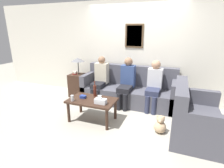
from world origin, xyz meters
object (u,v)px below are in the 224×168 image
Objects in this scene: couch_side at (193,119)px; drinking_glass at (100,98)px; person_left at (100,78)px; person_right at (154,84)px; wine_bottle at (95,90)px; couch_main at (129,90)px; teddy_bear at (160,125)px; person_middle at (127,81)px; coffee_table at (92,103)px.

drinking_glass is at bearing 93.84° from couch_side.
person_left is 1.40m from person_right.
wine_bottle is at bearing -142.70° from person_right.
couch_side is 2.45m from person_left.
couch_main is 2.04× the size of person_right.
wine_bottle is 0.95× the size of teddy_bear.
couch_main is 0.74m from person_right.
person_middle is at bearing -2.79° from person_left.
couch_side is 2.00m from wine_bottle.
coffee_table is 0.29m from wine_bottle.
person_left is 1.02× the size of person_right.
person_right is 1.19m from teddy_bear.
drinking_glass is 1.41m from person_right.
drinking_glass is 0.27× the size of teddy_bear.
couch_side is 1.05× the size of person_middle.
wine_bottle is 0.28× the size of person_left.
person_middle is at bearing 59.83° from couch_side.
teddy_bear is (1.70, -1.04, -0.48)m from person_left.
person_left is (-0.30, 1.07, 0.23)m from coffee_table.
couch_side reaches higher than wine_bottle.
wine_bottle reaches higher than coffee_table.
coffee_table is (-1.95, -0.16, 0.07)m from couch_side.
couch_main is 1.53m from teddy_bear.
drinking_glass is 1.29m from teddy_bear.
drinking_glass is 0.08× the size of person_left.
person_right is at bearing 105.64° from teddy_bear.
wine_bottle is 0.95m from person_middle.
couch_side is 3.71× the size of wine_bottle.
drinking_glass reaches higher than coffee_table.
teddy_bear is (0.29, -1.05, -0.48)m from person_right.
person_left is (-0.75, -0.14, 0.31)m from couch_main.
couch_main is 7.05× the size of wine_bottle.
person_right is at bearing 3.34° from person_middle.
person_right reaches higher than drinking_glass.
drinking_glass is at bearing 13.09° from coffee_table.
coffee_table is (-0.45, -1.21, 0.08)m from couch_main.
coffee_table is 1.14m from person_left.
person_middle reaches higher than drinking_glass.
person_left reaches higher than person_right.
couch_side is at bearing 3.84° from drinking_glass.
person_left is at bearing 67.88° from couch_side.
person_left is at bearing -169.26° from couch_main.
person_right reaches higher than teddy_bear.
person_middle reaches higher than person_left.
person_right is 3.29× the size of teddy_bear.
coffee_table is 1.56m from person_right.
teddy_bear is at bearing -0.35° from drinking_glass.
teddy_bear is at bearing -7.12° from wine_bottle.
wine_bottle is 1.43m from person_right.
person_right is (1.40, 0.00, -0.00)m from person_left.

